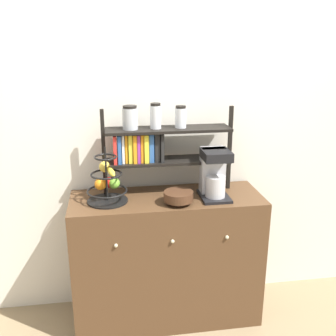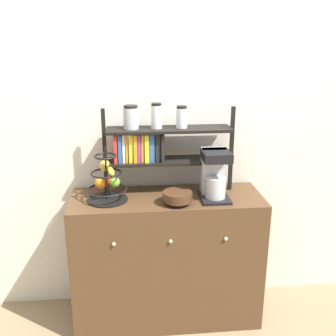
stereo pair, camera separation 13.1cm
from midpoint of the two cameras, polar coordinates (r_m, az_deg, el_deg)
The scene contains 7 objects.
ground_plane at distance 2.84m, azimuth 1.76°, elevation -23.16°, with size 12.00×12.00×0.00m, color #847051.
wall_back at distance 2.70m, azimuth 0.69°, elevation 5.74°, with size 7.00×0.05×2.60m, color silver.
sideboard at distance 2.76m, azimuth 1.24°, elevation -12.98°, with size 1.25×0.47×0.90m.
coffee_maker at distance 2.53m, azimuth 8.22°, elevation -0.85°, with size 0.18×0.24×0.32m.
fruit_stand at distance 2.50m, azimuth -7.33°, elevation -2.03°, with size 0.26×0.26×0.36m.
wooden_bowl at distance 2.44m, azimuth 2.93°, elevation -4.22°, with size 0.18×0.18×0.08m.
shelf_hutch at distance 2.54m, azimuth -0.71°, elevation 3.91°, with size 0.86×0.20×0.60m.
Camera 2 is at (-0.22, -2.14, 1.86)m, focal length 42.00 mm.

